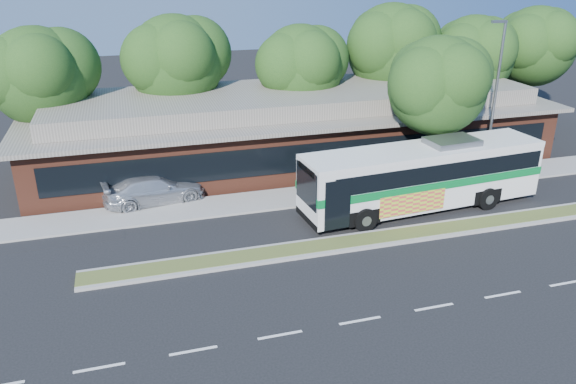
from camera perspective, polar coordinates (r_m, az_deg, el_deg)
The scene contains 14 objects.
ground at distance 25.90m, azimuth 9.09°, elevation -5.49°, with size 120.00×120.00×0.00m, color black.
median_strip at distance 26.34m, azimuth 8.55°, elevation -4.76°, with size 26.00×1.10×0.15m, color #4B5524.
sidewalk at distance 31.18m, azimuth 4.17°, elevation -0.11°, with size 44.00×2.60×0.12m, color gray.
plaza_building at distance 36.39m, azimuth 0.66°, elevation 6.76°, with size 33.20×11.20×4.45m.
lamp_post at distance 33.85m, azimuth 20.23°, elevation 9.01°, with size 0.93×0.18×9.07m.
tree_bg_a at distance 36.42m, azimuth -23.37°, elevation 11.00°, with size 6.47×5.80×8.63m.
tree_bg_b at distance 37.29m, azimuth -10.75°, elevation 13.08°, with size 6.69×6.00×9.00m.
tree_bg_c at distance 38.03m, azimuth 1.79°, elevation 12.80°, with size 6.24×5.60×8.26m.
tree_bg_d at distance 41.52m, azimuth 10.94°, elevation 14.40°, with size 6.91×6.20×9.37m.
tree_bg_e at distance 43.79m, azimuth 18.66°, elevation 13.16°, with size 6.47×5.80×8.50m.
tree_bg_f at distance 48.16m, azimuth 24.12°, elevation 13.56°, with size 6.69×6.00×8.92m.
transit_bus at distance 29.47m, azimuth 13.61°, elevation 2.00°, with size 13.06×3.80×3.62m.
sedan at distance 30.63m, azimuth -13.43°, elevation 0.32°, with size 2.17×5.34×1.55m, color silver.
sidewalk_tree at distance 32.17m, azimuth 15.44°, elevation 10.65°, with size 5.98×5.37×8.40m.
Camera 1 is at (-10.26, -20.48, 12.08)m, focal length 35.00 mm.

